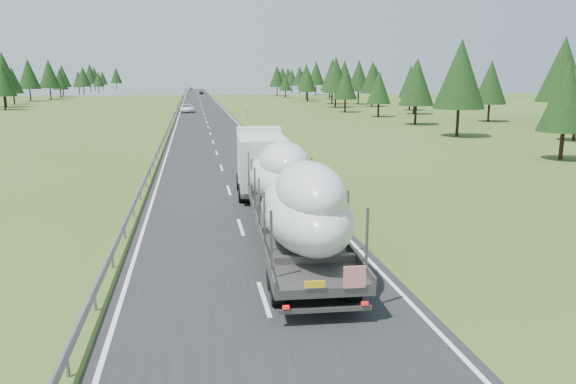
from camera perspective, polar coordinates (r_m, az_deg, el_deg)
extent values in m
plane|color=#38501A|center=(18.72, -2.46, -10.83)|extent=(400.00, 400.00, 0.00)
cube|color=black|center=(117.40, -8.62, 8.11)|extent=(10.00, 400.00, 0.02)
cube|color=slate|center=(117.39, -11.24, 8.31)|extent=(0.08, 400.00, 0.32)
cylinder|color=slate|center=(18.76, -19.03, -10.45)|extent=(0.10, 0.10, 0.60)
cube|color=silver|center=(48.40, 0.75, 3.81)|extent=(0.12, 0.07, 1.00)
cube|color=black|center=(48.35, 0.75, 4.18)|extent=(0.13, 0.08, 0.12)
cube|color=silver|center=(97.77, -4.55, 7.79)|extent=(0.12, 0.07, 1.00)
cube|color=black|center=(97.74, -4.55, 7.98)|extent=(0.13, 0.08, 0.12)
cube|color=silver|center=(147.56, -6.30, 9.08)|extent=(0.12, 0.07, 1.00)
cube|color=black|center=(147.55, -6.30, 9.21)|extent=(0.13, 0.08, 0.12)
cube|color=silver|center=(197.46, -7.17, 9.72)|extent=(0.12, 0.07, 1.00)
cube|color=black|center=(197.45, -7.18, 9.81)|extent=(0.13, 0.08, 0.12)
cube|color=silver|center=(247.40, -7.69, 10.10)|extent=(0.12, 0.07, 1.00)
cube|color=black|center=(247.39, -7.70, 10.17)|extent=(0.13, 0.08, 0.12)
cube|color=silver|center=(297.36, -8.04, 10.35)|extent=(0.12, 0.07, 1.00)
cube|color=black|center=(297.35, -8.04, 10.41)|extent=(0.13, 0.08, 0.12)
cube|color=silver|center=(347.33, -8.29, 10.52)|extent=(0.12, 0.07, 1.00)
cube|color=black|center=(347.32, -8.29, 10.58)|extent=(0.13, 0.08, 0.12)
cylinder|color=slate|center=(97.80, -4.14, 8.09)|extent=(0.08, 0.08, 2.00)
cube|color=silver|center=(97.74, -4.15, 8.68)|extent=(0.05, 0.90, 1.20)
cylinder|color=black|center=(70.85, 27.13, 5.96)|extent=(0.36, 0.36, 3.24)
cylinder|color=black|center=(87.24, 25.83, 7.27)|extent=(0.36, 0.36, 4.25)
cone|color=black|center=(87.10, 26.18, 11.13)|extent=(6.62, 6.62, 8.86)
cylinder|color=black|center=(95.40, 19.72, 7.73)|extent=(0.36, 0.36, 3.27)
cone|color=black|center=(95.25, 19.91, 10.45)|extent=(5.08, 5.08, 6.81)
cylinder|color=black|center=(110.26, 12.69, 8.62)|extent=(0.36, 0.36, 3.41)
cone|color=black|center=(110.12, 12.80, 11.08)|extent=(5.31, 5.31, 7.11)
cylinder|color=black|center=(122.34, 12.26, 8.86)|extent=(0.36, 0.36, 3.15)
cone|color=black|center=(122.22, 12.35, 10.91)|extent=(4.90, 4.90, 6.57)
cylinder|color=black|center=(135.86, 8.52, 9.35)|extent=(0.36, 0.36, 3.62)
cone|color=black|center=(135.75, 8.59, 11.47)|extent=(5.63, 5.63, 7.54)
cylinder|color=black|center=(146.52, 7.16, 9.59)|extent=(0.36, 0.36, 3.80)
cone|color=black|center=(146.42, 7.21, 11.66)|extent=(5.91, 5.91, 7.92)
cylinder|color=black|center=(162.19, 8.83, 9.68)|extent=(0.36, 0.36, 3.42)
cone|color=black|center=(162.10, 8.89, 11.35)|extent=(5.31, 5.31, 7.11)
cylinder|color=black|center=(176.94, 4.27, 9.88)|extent=(0.36, 0.36, 3.04)
cone|color=black|center=(176.86, 4.29, 11.24)|extent=(4.72, 4.72, 6.32)
cylinder|color=black|center=(188.83, 5.71, 10.14)|extent=(0.36, 0.36, 4.14)
cone|color=black|center=(188.76, 5.75, 11.88)|extent=(6.44, 6.44, 8.63)
cylinder|color=black|center=(201.14, 4.52, 10.21)|extent=(0.36, 0.36, 3.85)
cone|color=black|center=(201.07, 4.54, 11.74)|extent=(5.99, 5.99, 8.02)
cylinder|color=black|center=(216.98, 2.85, 10.40)|extent=(0.36, 0.36, 4.29)
cone|color=black|center=(216.93, 2.87, 11.97)|extent=(6.67, 6.67, 8.93)
cylinder|color=black|center=(231.08, 1.17, 10.43)|extent=(0.36, 0.36, 3.74)
cone|color=black|center=(231.02, 1.17, 11.72)|extent=(5.83, 5.83, 7.80)
cylinder|color=black|center=(243.87, 0.38, 10.46)|extent=(0.36, 0.36, 3.43)
cone|color=black|center=(243.81, 0.38, 11.58)|extent=(5.34, 5.34, 7.15)
cylinder|color=black|center=(256.96, 1.45, 10.50)|extent=(0.36, 0.36, 3.24)
cone|color=black|center=(256.91, 1.45, 11.51)|extent=(5.04, 5.04, 6.75)
cylinder|color=black|center=(269.95, -0.58, 10.63)|extent=(0.36, 0.36, 3.84)
cone|color=black|center=(269.90, -0.58, 11.76)|extent=(5.97, 5.97, 7.99)
cylinder|color=black|center=(285.44, -0.43, 10.63)|extent=(0.36, 0.36, 3.25)
cone|color=black|center=(285.38, -0.43, 11.54)|extent=(5.06, 5.06, 6.77)
cylinder|color=black|center=(299.93, -0.01, 10.74)|extent=(0.36, 0.36, 3.88)
cone|color=black|center=(299.88, -0.01, 11.77)|extent=(6.03, 6.03, 8.08)
cylinder|color=black|center=(312.01, -0.88, 10.73)|extent=(0.36, 0.36, 3.31)
cone|color=black|center=(311.97, -0.88, 11.57)|extent=(5.15, 5.15, 6.89)
cylinder|color=black|center=(54.27, 26.05, 4.48)|extent=(0.36, 0.36, 2.88)
cone|color=black|center=(53.99, 26.44, 8.70)|extent=(4.49, 4.49, 6.01)
cylinder|color=black|center=(70.70, 16.85, 7.01)|extent=(0.36, 0.36, 3.90)
cone|color=black|center=(70.51, 17.11, 11.40)|extent=(6.07, 6.07, 8.14)
cylinder|color=black|center=(86.48, 12.83, 7.80)|extent=(0.36, 0.36, 3.33)
cone|color=black|center=(86.30, 12.97, 10.86)|extent=(5.17, 5.17, 6.93)
cylinder|color=black|center=(101.64, 9.16, 8.32)|extent=(0.36, 0.36, 2.73)
cone|color=black|center=(101.50, 9.23, 10.45)|extent=(4.24, 4.24, 5.68)
cylinder|color=black|center=(113.95, 5.81, 8.83)|extent=(0.36, 0.36, 3.00)
cone|color=black|center=(113.82, 5.86, 10.93)|extent=(4.67, 4.67, 6.26)
cylinder|color=black|center=(131.13, 4.84, 9.42)|extent=(0.36, 0.36, 3.92)
cone|color=black|center=(131.02, 4.88, 11.80)|extent=(6.10, 6.10, 8.17)
cylinder|color=black|center=(146.72, 4.49, 9.67)|extent=(0.36, 0.36, 3.92)
cone|color=black|center=(146.63, 4.53, 11.80)|extent=(6.10, 6.10, 8.17)
cylinder|color=black|center=(161.38, 2.01, 9.75)|extent=(0.36, 0.36, 3.15)
cone|color=black|center=(161.29, 2.02, 11.30)|extent=(4.90, 4.90, 6.56)
cylinder|color=black|center=(175.54, 1.87, 10.00)|extent=(0.36, 0.36, 3.70)
cone|color=black|center=(175.46, 1.88, 11.68)|extent=(5.75, 5.75, 7.70)
cylinder|color=black|center=(190.30, -0.27, 9.98)|extent=(0.36, 0.36, 2.61)
cone|color=black|center=(190.22, -0.27, 11.07)|extent=(4.06, 4.06, 5.44)
cylinder|color=black|center=(207.88, -1.12, 10.27)|extent=(0.36, 0.36, 3.69)
cone|color=black|center=(207.81, -1.13, 11.69)|extent=(5.74, 5.74, 7.69)
cylinder|color=black|center=(135.12, -26.83, 8.18)|extent=(0.36, 0.36, 3.41)
cone|color=black|center=(135.01, -27.02, 10.18)|extent=(5.31, 5.31, 7.11)
cylinder|color=black|center=(146.71, -26.76, 8.55)|extent=(0.36, 0.36, 4.31)
cone|color=black|center=(146.63, -26.98, 10.87)|extent=(6.71, 6.71, 8.98)
cylinder|color=black|center=(160.38, -26.07, 8.58)|extent=(0.36, 0.36, 3.21)
cone|color=black|center=(160.28, -26.21, 10.16)|extent=(4.99, 4.99, 6.68)
cylinder|color=black|center=(177.76, -24.72, 9.03)|extent=(0.36, 0.36, 4.06)
cone|color=black|center=(177.69, -24.87, 10.84)|extent=(6.32, 6.32, 8.46)
cylinder|color=black|center=(187.11, -22.98, 9.26)|extent=(0.36, 0.36, 4.10)
cone|color=black|center=(187.04, -23.12, 11.00)|extent=(6.39, 6.39, 8.55)
cylinder|color=black|center=(199.69, -22.09, 9.30)|extent=(0.36, 0.36, 3.20)
cone|color=black|center=(199.61, -22.19, 10.57)|extent=(4.98, 4.98, 6.66)
cylinder|color=black|center=(216.67, -21.87, 9.52)|extent=(0.36, 0.36, 3.77)
cone|color=black|center=(216.61, -21.98, 10.90)|extent=(5.86, 5.86, 7.85)
cylinder|color=black|center=(230.67, -20.02, 9.72)|extent=(0.36, 0.36, 3.63)
cone|color=black|center=(230.61, -20.11, 10.97)|extent=(5.65, 5.65, 7.57)
cylinder|color=black|center=(244.36, -20.44, 9.70)|extent=(0.36, 0.36, 3.09)
cone|color=black|center=(244.30, -20.52, 10.70)|extent=(4.81, 4.81, 6.44)
cylinder|color=black|center=(255.26, -18.65, 9.87)|extent=(0.36, 0.36, 3.02)
cone|color=black|center=(255.20, -18.71, 10.81)|extent=(4.70, 4.70, 6.30)
cylinder|color=black|center=(270.35, -19.39, 10.02)|extent=(0.36, 0.36, 4.24)
cone|color=black|center=(270.30, -19.48, 11.27)|extent=(6.60, 6.60, 8.84)
cylinder|color=black|center=(285.42, -19.00, 10.06)|extent=(0.36, 0.36, 3.82)
cone|color=black|center=(285.37, -19.08, 11.12)|extent=(5.94, 5.94, 7.96)
cylinder|color=black|center=(299.01, -18.29, 10.10)|extent=(0.36, 0.36, 3.21)
cone|color=black|center=(298.96, -18.35, 10.95)|extent=(5.00, 5.00, 6.69)
cylinder|color=black|center=(310.84, -17.01, 10.28)|extent=(0.36, 0.36, 3.87)
cone|color=black|center=(310.80, -17.07, 11.27)|extent=(6.02, 6.02, 8.06)
cube|color=silver|center=(33.70, -2.69, 3.06)|extent=(3.02, 5.65, 3.10)
cube|color=black|center=(36.40, -3.24, 4.58)|extent=(2.54, 0.21, 1.55)
cube|color=silver|center=(35.89, -3.19, 6.34)|extent=(2.82, 1.46, 0.33)
cube|color=#5A5855|center=(32.88, -2.43, 0.20)|extent=(2.92, 3.44, 0.28)
cylinder|color=black|center=(35.79, -5.07, 1.03)|extent=(0.44, 1.12, 1.11)
cylinder|color=black|center=(36.07, -1.04, 1.15)|extent=(0.44, 1.12, 1.11)
cylinder|color=black|center=(32.34, -4.57, -0.12)|extent=(0.44, 1.12, 1.11)
cylinder|color=black|center=(32.65, -0.12, 0.03)|extent=(0.44, 1.12, 1.11)
cube|color=#5A5855|center=(23.74, 0.40, -3.31)|extent=(3.71, 15.60, 0.29)
cube|color=#5A5855|center=(23.47, -3.14, -2.81)|extent=(0.79, 15.46, 0.27)
cube|color=#5A5855|center=(23.96, 3.87, -2.51)|extent=(0.79, 15.46, 0.27)
cube|color=#5A5855|center=(16.89, -0.62, -5.38)|extent=(0.08, 0.08, 2.10)
cube|color=#5A5855|center=(17.57, 8.93, -4.84)|extent=(0.08, 0.08, 2.10)
cube|color=#5A5855|center=(19.41, -1.84, -3.10)|extent=(0.08, 0.08, 2.10)
cube|color=#5A5855|center=(20.01, 6.54, -2.72)|extent=(0.08, 0.08, 2.10)
cube|color=#5A5855|center=(21.97, -2.77, -1.35)|extent=(0.08, 0.08, 2.10)
cube|color=#5A5855|center=(22.49, 4.68, -1.06)|extent=(0.08, 0.08, 2.10)
cube|color=#5A5855|center=(24.54, -3.51, 0.04)|extent=(0.08, 0.08, 2.10)
cube|color=#5A5855|center=(25.02, 3.20, 0.26)|extent=(0.08, 0.08, 2.10)
cube|color=#5A5855|center=(27.14, -4.11, 1.16)|extent=(0.08, 0.08, 2.10)
cube|color=#5A5855|center=(27.56, 1.99, 1.35)|extent=(0.08, 0.08, 2.10)
cube|color=#5A5855|center=(29.74, -4.61, 2.08)|extent=(0.08, 0.08, 2.10)
cube|color=#5A5855|center=(30.13, 0.98, 2.25)|extent=(0.08, 0.08, 2.10)
cylinder|color=black|center=(18.09, -0.13, -9.75)|extent=(0.49, 1.13, 1.11)
cylinder|color=black|center=(18.62, 7.37, -9.21)|extent=(0.49, 1.13, 1.11)
cylinder|color=black|center=(19.32, -0.78, -8.33)|extent=(0.49, 1.13, 1.11)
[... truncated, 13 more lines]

